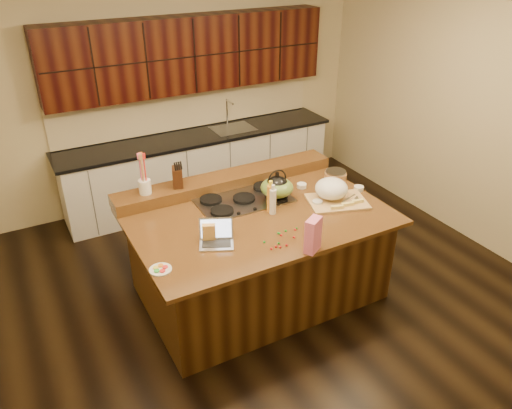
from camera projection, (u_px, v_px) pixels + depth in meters
room at (259, 173)px, 4.51m from camera, size 5.52×5.02×2.72m
island at (258, 254)px, 4.94m from camera, size 2.40×1.60×0.92m
back_ledge at (226, 180)px, 5.23m from camera, size 2.40×0.30×0.12m
cooktop at (244, 200)px, 4.94m from camera, size 0.92×0.52×0.05m
back_counter at (197, 130)px, 6.53m from camera, size 3.70×0.66×2.40m
kettle at (277, 186)px, 4.90m from camera, size 0.25×0.25×0.21m
green_bowl at (277, 188)px, 4.91m from camera, size 0.37×0.37×0.18m
laptop at (216, 237)px, 4.27m from camera, size 0.36×0.33×0.20m
oil_bottle at (270, 199)px, 4.71m from camera, size 0.08×0.08×0.27m
vinegar_bottle at (273, 202)px, 4.67m from camera, size 0.08×0.08×0.25m
wooden_tray at (333, 192)px, 4.91m from camera, size 0.66×0.56×0.23m
ramekin_a at (317, 203)px, 4.87m from camera, size 0.13×0.13×0.04m
ramekin_b at (359, 188)px, 5.15m from camera, size 0.10×0.10×0.04m
ramekin_c at (302, 186)px, 5.20m from camera, size 0.13×0.13×0.04m
strainer_bowl at (335, 176)px, 5.35m from camera, size 0.24×0.24×0.09m
kitchen_timer at (357, 198)px, 4.92m from camera, size 0.09×0.09×0.07m
pink_bag at (313, 235)px, 4.11m from camera, size 0.18×0.16×0.30m
candy_plate at (160, 270)px, 3.94m from camera, size 0.22×0.22×0.01m
package_box at (209, 232)px, 4.29m from camera, size 0.13×0.12×0.16m
utensil_crock at (145, 187)px, 4.81m from camera, size 0.15×0.15×0.14m
knife_block at (178, 177)px, 4.93m from camera, size 0.14×0.18×0.19m
gumdrop_0 at (287, 245)px, 4.24m from camera, size 0.02×0.02×0.02m
gumdrop_1 at (279, 233)px, 4.40m from camera, size 0.02×0.02×0.02m
gumdrop_2 at (294, 237)px, 4.35m from camera, size 0.02×0.02×0.02m
gumdrop_3 at (286, 231)px, 4.44m from camera, size 0.02×0.02×0.02m
gumdrop_4 at (271, 249)px, 4.19m from camera, size 0.02×0.02×0.02m
gumdrop_5 at (279, 243)px, 4.26m from camera, size 0.02×0.02×0.02m
gumdrop_6 at (276, 247)px, 4.22m from camera, size 0.02×0.02×0.02m
gumdrop_7 at (264, 242)px, 4.28m from camera, size 0.02×0.02×0.02m
gumdrop_8 at (311, 234)px, 4.39m from camera, size 0.02×0.02×0.02m
gumdrop_9 at (296, 228)px, 4.48m from camera, size 0.02×0.02×0.02m
gumdrop_10 at (280, 247)px, 4.21m from camera, size 0.02×0.02×0.02m
gumdrop_11 at (278, 233)px, 4.41m from camera, size 0.02×0.02×0.02m
gumdrop_12 at (281, 235)px, 4.38m from camera, size 0.02×0.02×0.02m
gumdrop_13 at (307, 236)px, 4.36m from camera, size 0.02×0.02×0.02m
gumdrop_14 at (295, 229)px, 4.46m from camera, size 0.02×0.02×0.02m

